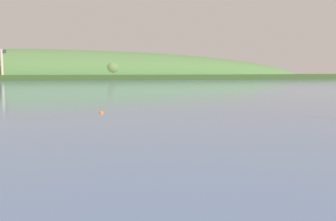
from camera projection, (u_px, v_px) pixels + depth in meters
name	position (u px, v px, depth m)	size (l,w,h in m)	color
far_shoreline_hill	(33.00, 79.00, 254.85)	(489.43, 107.25, 39.23)	#314A21
dockside_crane	(2.00, 66.00, 218.40)	(10.29, 3.46, 17.53)	#4C4C51
mooring_buoy_foreground	(101.00, 113.00, 48.38)	(0.56, 0.56, 0.64)	#EA5B19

